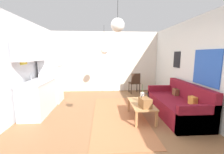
{
  "coord_description": "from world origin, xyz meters",
  "views": [
    {
      "loc": [
        -0.15,
        -2.98,
        1.64
      ],
      "look_at": [
        0.14,
        1.34,
        0.95
      ],
      "focal_mm": 23.14,
      "sensor_mm": 36.0,
      "label": 1
    }
  ],
  "objects": [
    {
      "name": "ground_plane",
      "position": [
        0.0,
        0.0,
        -0.05
      ],
      "size": [
        5.15,
        7.39,
        0.1
      ],
      "primitive_type": "cube",
      "color": "#8E603D"
    },
    {
      "name": "wall_back",
      "position": [
        0.01,
        3.44,
        1.29
      ],
      "size": [
        4.75,
        0.13,
        2.6
      ],
      "color": "silver",
      "rests_on": "ground_plane"
    },
    {
      "name": "wall_right",
      "position": [
        2.32,
        0.01,
        1.3
      ],
      "size": [
        0.12,
        6.99,
        2.6
      ],
      "color": "silver",
      "rests_on": "ground_plane"
    },
    {
      "name": "area_rug",
      "position": [
        0.27,
        0.7,
        0.01
      ],
      "size": [
        1.34,
        3.04,
        0.01
      ],
      "primitive_type": "cube",
      "color": "#B26B42",
      "rests_on": "ground_plane"
    },
    {
      "name": "couch",
      "position": [
        1.86,
        0.59,
        0.28
      ],
      "size": [
        0.89,
        1.95,
        0.88
      ],
      "color": "maroon",
      "rests_on": "ground_plane"
    },
    {
      "name": "coffee_table",
      "position": [
        0.83,
        0.5,
        0.36
      ],
      "size": [
        0.54,
        1.03,
        0.41
      ],
      "color": "#B27F4C",
      "rests_on": "ground_plane"
    },
    {
      "name": "bamboo_vase",
      "position": [
        0.87,
        0.58,
        0.54
      ],
      "size": [
        0.1,
        0.1,
        0.47
      ],
      "color": "beige",
      "rests_on": "coffee_table"
    },
    {
      "name": "handbag",
      "position": [
        0.84,
        0.2,
        0.52
      ],
      "size": [
        0.27,
        0.34,
        0.34
      ],
      "color": "brown",
      "rests_on": "coffee_table"
    },
    {
      "name": "refrigerator",
      "position": [
        -1.89,
        1.99,
        0.87
      ],
      "size": [
        0.62,
        0.61,
        1.74
      ],
      "color": "white",
      "rests_on": "ground_plane"
    },
    {
      "name": "kitchen_counter",
      "position": [
        -1.95,
        0.99,
        0.78
      ],
      "size": [
        0.59,
        1.28,
        2.05
      ],
      "color": "silver",
      "rests_on": "ground_plane"
    },
    {
      "name": "accent_chair",
      "position": [
        1.2,
        2.87,
        0.49
      ],
      "size": [
        0.46,
        0.44,
        0.86
      ],
      "rotation": [
        0.0,
        0.0,
        3.23
      ],
      "color": "#382619",
      "rests_on": "ground_plane"
    },
    {
      "name": "pendant_lamp_near",
      "position": [
        0.09,
        -0.66,
        2.09
      ],
      "size": [
        0.21,
        0.21,
        0.62
      ],
      "color": "black"
    },
    {
      "name": "pendant_lamp_far",
      "position": [
        -0.09,
        2.08,
        1.78
      ],
      "size": [
        0.27,
        0.27,
        0.96
      ],
      "color": "black"
    }
  ]
}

